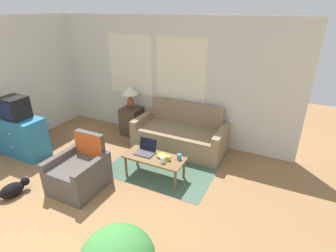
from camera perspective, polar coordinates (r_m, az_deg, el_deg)
wall_back at (r=5.80m, az=-2.24°, el=10.31°), size 5.94×0.06×2.60m
rug at (r=5.12m, az=0.09°, el=-7.63°), size 1.90×1.85×0.01m
couch at (r=5.48m, az=2.75°, el=-2.06°), size 1.87×0.84×0.91m
armchair at (r=4.56m, az=-18.52°, el=-9.52°), size 0.74×0.80×0.86m
tv_dresser at (r=5.91m, az=-29.14°, el=-2.01°), size 0.97×0.49×0.80m
television at (r=5.69m, az=-30.40°, el=3.47°), size 0.44×0.38×0.41m
side_table at (r=6.13m, az=-7.94°, el=1.10°), size 0.42×0.42×0.63m
table_lamp at (r=5.90m, az=-8.32°, el=7.27°), size 0.36×0.36×0.52m
coffee_table at (r=4.53m, az=-2.97°, el=-7.23°), size 1.05×0.46×0.40m
laptop at (r=4.61m, az=-4.86°, el=-5.23°), size 0.33×0.28×0.23m
cup_navy at (r=4.32m, az=-1.17°, el=-7.33°), size 0.09×0.09×0.10m
cup_yellow at (r=4.39m, az=-0.00°, el=-6.99°), size 0.09×0.09×0.08m
cup_white at (r=4.41m, az=2.45°, el=-6.71°), size 0.08×0.08×0.09m
snack_bowl at (r=4.48m, az=-1.35°, el=-6.42°), size 0.17×0.17×0.06m
cat_black at (r=4.89m, az=-30.65°, el=-11.78°), size 0.29×0.67×0.22m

